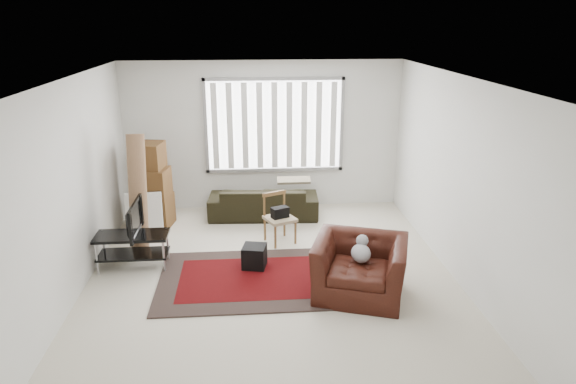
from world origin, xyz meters
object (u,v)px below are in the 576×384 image
side_chair (279,216)px  moving_boxes (152,188)px  tv_stand (132,244)px  sofa (263,197)px  armchair (360,264)px

side_chair → moving_boxes: bearing=133.7°
tv_stand → sofa: 2.66m
moving_boxes → side_chair: moving_boxes is taller
tv_stand → moving_boxes: (0.03, 1.55, 0.31)m
sofa → armchair: size_ratio=1.37×
moving_boxes → sofa: 1.93m
tv_stand → sofa: bearing=43.9°
side_chair → armchair: bearing=-86.5°
sofa → moving_boxes: bearing=12.1°
tv_stand → sofa: size_ratio=0.53×
tv_stand → moving_boxes: size_ratio=0.70×
moving_boxes → side_chair: 2.27m
side_chair → sofa: bearing=76.2°
tv_stand → side_chair: (2.13, 0.73, 0.07)m
side_chair → armchair: size_ratio=0.56×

